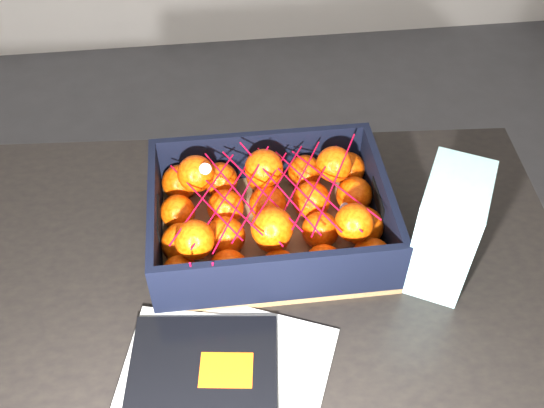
{
  "coord_description": "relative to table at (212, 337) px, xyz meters",
  "views": [
    {
      "loc": [
        0.1,
        -0.78,
        1.56
      ],
      "look_at": [
        0.18,
        -0.12,
        0.86
      ],
      "focal_mm": 40.92,
      "sensor_mm": 36.0,
      "label": 1
    }
  ],
  "objects": [
    {
      "name": "mesh_net",
      "position": [
        0.11,
        0.12,
        0.21
      ],
      "size": [
        0.32,
        0.26,
        0.09
      ],
      "color": "red",
      "rests_on": "clementine_heap"
    },
    {
      "name": "table",
      "position": [
        0.0,
        0.0,
        0.0
      ],
      "size": [
        1.25,
        0.88,
        0.75
      ],
      "color": "black",
      "rests_on": "ground"
    },
    {
      "name": "produce_crate",
      "position": [
        0.11,
        0.13,
        0.13
      ],
      "size": [
        0.39,
        0.29,
        0.11
      ],
      "color": "olive",
      "rests_on": "table"
    },
    {
      "name": "retail_carton",
      "position": [
        0.37,
        0.02,
        0.2
      ],
      "size": [
        0.14,
        0.16,
        0.2
      ],
      "primitive_type": "cube",
      "rotation": [
        0.0,
        0.0,
        -0.49
      ],
      "color": "white",
      "rests_on": "table"
    },
    {
      "name": "clementine_heap",
      "position": [
        0.12,
        0.13,
        0.15
      ],
      "size": [
        0.37,
        0.27,
        0.12
      ],
      "color": "#F04305",
      "rests_on": "produce_crate"
    },
    {
      "name": "magazine_stack",
      "position": [
        -0.0,
        -0.17,
        0.11
      ],
      "size": [
        0.36,
        0.34,
        0.02
      ],
      "color": "silver",
      "rests_on": "table"
    },
    {
      "name": "ground",
      "position": [
        -0.07,
        0.22,
        -0.65
      ],
      "size": [
        3.5,
        3.5,
        0.0
      ],
      "primitive_type": "plane",
      "color": "#363639",
      "rests_on": "ground"
    }
  ]
}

